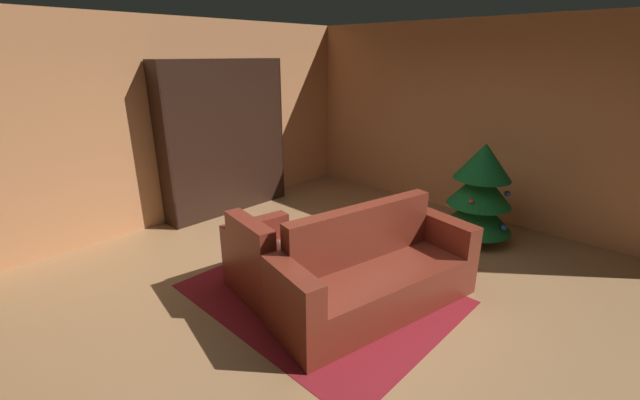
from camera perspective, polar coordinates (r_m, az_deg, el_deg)
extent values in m
plane|color=#AC7D50|center=(4.43, 2.55, -11.96)|extent=(7.20, 7.20, 0.00)
cube|color=tan|center=(6.44, 21.18, 10.17)|extent=(6.05, 0.06, 2.80)
cube|color=tan|center=(6.23, -18.70, 10.17)|extent=(0.06, 6.12, 2.80)
cube|color=maroon|center=(4.31, 0.12, -12.91)|extent=(2.51, 1.98, 0.01)
cube|color=black|center=(6.22, -12.35, 8.20)|extent=(0.03, 2.00, 2.26)
cube|color=black|center=(6.93, -6.30, 9.68)|extent=(0.35, 0.02, 2.26)
cube|color=black|center=(5.89, -21.20, 6.68)|extent=(0.35, 0.03, 2.26)
cube|color=black|center=(6.65, -12.43, -1.09)|extent=(0.32, 1.95, 0.03)
cube|color=black|center=(6.51, -12.72, 2.59)|extent=(0.32, 1.95, 0.03)
cube|color=black|center=(6.40, -13.02, 6.42)|extent=(0.32, 1.95, 0.02)
cube|color=black|center=(6.31, -13.33, 10.36)|extent=(0.32, 1.95, 0.02)
cube|color=black|center=(6.26, -13.66, 14.39)|extent=(0.32, 1.95, 0.02)
cube|color=black|center=(6.24, -14.01, 18.47)|extent=(0.32, 1.95, 0.03)
cube|color=black|center=(6.43, -13.92, 9.78)|extent=(0.05, 1.14, 0.71)
cube|color=black|center=(6.41, -13.79, 9.76)|extent=(0.03, 1.17, 0.74)
cube|color=#894597|center=(7.18, -6.68, 2.37)|extent=(0.18, 0.04, 0.35)
cube|color=brown|center=(7.14, -6.96, 2.31)|extent=(0.18, 0.05, 0.36)
cube|color=orange|center=(7.11, -7.14, 1.99)|extent=(0.22, 0.04, 0.30)
cube|color=gold|center=(7.09, -7.43, 1.64)|extent=(0.22, 0.03, 0.23)
cube|color=#2A7F3A|center=(7.07, -7.88, 1.85)|extent=(0.17, 0.04, 0.30)
cube|color=#11478B|center=(7.03, -6.73, 5.38)|extent=(0.25, 0.04, 0.25)
cube|color=gold|center=(7.02, -7.09, 5.44)|extent=(0.21, 0.04, 0.28)
cube|color=#A69C8E|center=(6.99, -7.47, 5.61)|extent=(0.18, 0.05, 0.33)
cube|color=#0B678D|center=(6.94, -7.58, 5.34)|extent=(0.26, 0.03, 0.30)
cube|color=#A5A9A1|center=(6.94, -8.10, 5.56)|extent=(0.16, 0.04, 0.35)
cube|color=#258B32|center=(6.90, -8.21, 5.46)|extent=(0.21, 0.03, 0.35)
cube|color=red|center=(6.88, -8.52, 5.49)|extent=(0.20, 0.04, 0.37)
cube|color=purple|center=(6.86, -8.76, 5.22)|extent=(0.21, 0.03, 0.32)
cube|color=#B1AC93|center=(6.82, -8.96, 5.16)|extent=(0.24, 0.03, 0.33)
cube|color=#1B4699|center=(6.83, -7.27, 16.90)|extent=(0.22, 0.03, 0.38)
cube|color=#855B8B|center=(6.81, -7.52, 16.70)|extent=(0.23, 0.04, 0.34)
cube|color=#804389|center=(6.81, -8.00, 16.22)|extent=(0.16, 0.04, 0.23)
cube|color=#B02724|center=(6.76, -8.22, 16.43)|extent=(0.21, 0.04, 0.29)
cube|color=#9354A4|center=(6.73, -8.58, 16.59)|extent=(0.19, 0.04, 0.33)
cube|color=navy|center=(6.68, -8.74, 16.59)|extent=(0.26, 0.04, 0.34)
cube|color=orange|center=(6.66, -8.99, 16.11)|extent=(0.25, 0.03, 0.24)
cube|color=#432830|center=(6.65, -9.54, 16.32)|extent=(0.20, 0.05, 0.29)
cube|color=#4A2A28|center=(6.63, -9.91, 16.29)|extent=(0.17, 0.03, 0.29)
cube|color=maroon|center=(4.24, -5.86, -10.36)|extent=(0.83, 0.85, 0.41)
cube|color=maroon|center=(3.92, -9.74, -5.98)|extent=(0.73, 0.28, 0.47)
cube|color=maroon|center=(3.86, -2.50, -11.39)|extent=(0.29, 0.76, 0.67)
cube|color=maroon|center=(4.52, -8.80, -6.63)|extent=(0.29, 0.76, 0.67)
ellipsoid|color=#A27E6A|center=(4.10, -4.77, -6.77)|extent=(0.31, 0.22, 0.18)
sphere|color=#A27E6A|center=(4.18, -3.69, -5.40)|extent=(0.13, 0.13, 0.13)
cube|color=maroon|center=(4.01, 8.04, -12.29)|extent=(1.03, 1.78, 0.42)
cube|color=maroon|center=(3.96, 5.71, -4.62)|extent=(0.49, 1.67, 0.55)
cube|color=maroon|center=(3.46, -3.78, -14.90)|extent=(0.73, 0.33, 0.73)
cube|color=maroon|center=(4.55, 16.94, -6.74)|extent=(0.73, 0.33, 0.73)
cylinder|color=black|center=(4.12, 3.42, -11.49)|extent=(0.04, 0.04, 0.38)
cylinder|color=black|center=(4.39, 1.66, -9.37)|extent=(0.04, 0.04, 0.38)
cylinder|color=black|center=(4.16, -1.34, -11.11)|extent=(0.04, 0.04, 0.38)
cylinder|color=silver|center=(4.12, 1.25, -8.22)|extent=(0.71, 0.71, 0.02)
cube|color=#2F4089|center=(4.14, 0.64, -7.76)|extent=(0.17, 0.13, 0.03)
cube|color=#2E4C94|center=(4.11, 0.62, -7.56)|extent=(0.20, 0.12, 0.02)
cube|color=#DDBD4D|center=(4.11, 0.80, -7.26)|extent=(0.18, 0.14, 0.02)
cube|color=#3E5396|center=(4.09, 0.60, -6.96)|extent=(0.17, 0.13, 0.03)
cube|color=#D4C656|center=(4.09, 0.79, -6.65)|extent=(0.18, 0.13, 0.02)
cube|color=#B4321F|center=(4.07, 0.66, -6.47)|extent=(0.20, 0.16, 0.02)
cylinder|color=#1D5A29|center=(4.12, -1.38, -6.38)|extent=(0.07, 0.07, 0.22)
cylinder|color=#1D5A29|center=(4.06, -1.40, -4.51)|extent=(0.03, 0.03, 0.08)
cylinder|color=brown|center=(5.80, 20.66, -4.42)|extent=(0.08, 0.08, 0.15)
cone|color=#125A26|center=(5.69, 21.03, -1.63)|extent=(0.89, 0.89, 0.46)
cone|color=#125A26|center=(5.59, 21.45, 1.64)|extent=(0.80, 0.80, 0.46)
cone|color=#125A26|center=(5.50, 21.90, 5.03)|extent=(0.70, 0.70, 0.46)
sphere|color=yellow|center=(5.73, 17.52, -0.65)|extent=(0.05, 0.05, 0.05)
sphere|color=red|center=(5.31, 20.37, -0.13)|extent=(0.05, 0.05, 0.05)
sphere|color=blue|center=(5.60, 24.20, -3.53)|extent=(0.07, 0.07, 0.07)
sphere|color=blue|center=(5.61, 24.67, 0.80)|extent=(0.07, 0.07, 0.07)
sphere|color=yellow|center=(6.02, 22.63, -1.33)|extent=(0.06, 0.06, 0.06)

